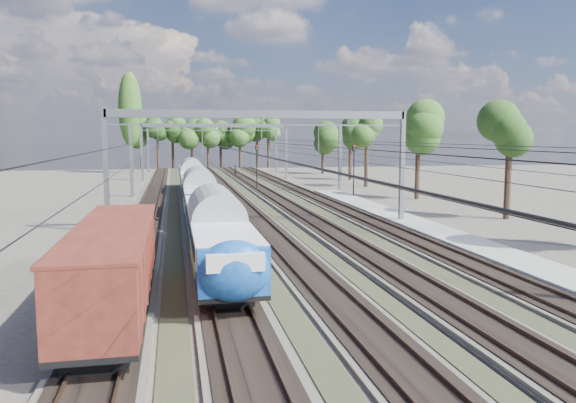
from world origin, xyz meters
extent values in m
cube|color=#47423A|center=(-9.00, 45.00, 0.07)|extent=(3.00, 130.00, 0.15)
cube|color=black|center=(-9.00, 45.00, 0.17)|extent=(2.50, 130.00, 0.06)
cube|color=#473326|center=(-9.72, 45.00, 0.27)|extent=(0.08, 130.00, 0.14)
cube|color=#473326|center=(-8.28, 45.00, 0.27)|extent=(0.08, 130.00, 0.14)
cube|color=#47423A|center=(-4.50, 45.00, 0.07)|extent=(3.00, 130.00, 0.15)
cube|color=black|center=(-4.50, 45.00, 0.17)|extent=(2.50, 130.00, 0.06)
cube|color=#473326|center=(-5.22, 45.00, 0.27)|extent=(0.08, 130.00, 0.14)
cube|color=#473326|center=(-3.78, 45.00, 0.27)|extent=(0.08, 130.00, 0.14)
cube|color=#47423A|center=(0.00, 45.00, 0.07)|extent=(3.00, 130.00, 0.15)
cube|color=black|center=(0.00, 45.00, 0.17)|extent=(2.50, 130.00, 0.06)
cube|color=#473326|center=(-0.72, 45.00, 0.27)|extent=(0.08, 130.00, 0.14)
cube|color=#473326|center=(0.72, 45.00, 0.27)|extent=(0.08, 130.00, 0.14)
cube|color=#47423A|center=(4.50, 45.00, 0.07)|extent=(3.00, 130.00, 0.15)
cube|color=black|center=(4.50, 45.00, 0.17)|extent=(2.50, 130.00, 0.06)
cube|color=#473326|center=(3.78, 45.00, 0.27)|extent=(0.08, 130.00, 0.14)
cube|color=#473326|center=(5.22, 45.00, 0.27)|extent=(0.08, 130.00, 0.14)
cube|color=#47423A|center=(9.00, 45.00, 0.07)|extent=(3.00, 130.00, 0.15)
cube|color=black|center=(9.00, 45.00, 0.17)|extent=(2.50, 130.00, 0.06)
cube|color=#473326|center=(8.28, 45.00, 0.27)|extent=(0.08, 130.00, 0.14)
cube|color=#473326|center=(9.72, 45.00, 0.27)|extent=(0.08, 130.00, 0.14)
cube|color=#322F21|center=(-6.75, 45.00, 0.03)|extent=(1.10, 130.00, 0.05)
cube|color=#322F21|center=(-2.25, 45.00, 0.03)|extent=(1.10, 130.00, 0.05)
cube|color=#322F21|center=(2.25, 45.00, 0.03)|extent=(1.10, 130.00, 0.05)
cube|color=#322F21|center=(6.75, 45.00, 0.03)|extent=(1.10, 130.00, 0.05)
cube|color=gray|center=(12.00, 20.00, 0.15)|extent=(3.00, 70.00, 0.30)
cube|color=slate|center=(-11.50, 30.00, 4.50)|extent=(0.35, 0.35, 9.00)
cube|color=slate|center=(11.50, 30.00, 4.50)|extent=(0.35, 0.35, 9.00)
cube|color=slate|center=(0.00, 30.00, 8.70)|extent=(23.00, 0.35, 0.60)
cube|color=slate|center=(-11.50, 78.00, 4.50)|extent=(0.35, 0.35, 9.00)
cube|color=slate|center=(11.50, 78.00, 4.50)|extent=(0.35, 0.35, 9.00)
cube|color=slate|center=(0.00, 78.00, 8.70)|extent=(23.00, 0.35, 0.60)
cube|color=slate|center=(-11.50, 55.00, 4.25)|extent=(0.35, 0.35, 8.50)
cube|color=slate|center=(-11.50, 100.00, 4.25)|extent=(0.35, 0.35, 8.50)
cube|color=slate|center=(13.80, 55.00, 4.25)|extent=(0.35, 0.35, 8.50)
cube|color=slate|center=(13.80, 100.00, 4.25)|extent=(0.35, 0.35, 8.50)
cylinder|color=black|center=(-9.00, 45.00, 5.50)|extent=(0.03, 130.00, 0.03)
cylinder|color=black|center=(-9.00, 45.00, 6.60)|extent=(0.03, 130.00, 0.03)
cylinder|color=black|center=(-4.50, 45.00, 5.50)|extent=(0.03, 130.00, 0.03)
cylinder|color=black|center=(-4.50, 45.00, 6.60)|extent=(0.03, 130.00, 0.03)
cylinder|color=black|center=(0.00, 45.00, 5.50)|extent=(0.03, 130.00, 0.03)
cylinder|color=black|center=(0.00, 45.00, 6.60)|extent=(0.03, 130.00, 0.03)
cylinder|color=black|center=(4.50, 45.00, 5.50)|extent=(0.03, 130.00, 0.03)
cylinder|color=black|center=(4.50, 45.00, 6.60)|extent=(0.03, 130.00, 0.03)
cylinder|color=black|center=(9.00, 45.00, 5.50)|extent=(0.03, 130.00, 0.03)
cylinder|color=black|center=(9.00, 45.00, 6.60)|extent=(0.03, 130.00, 0.03)
cylinder|color=black|center=(-13.51, 113.44, 3.02)|extent=(0.56, 0.56, 6.04)
sphere|color=#1F3814|center=(-13.51, 113.44, 7.85)|extent=(4.47, 4.47, 4.47)
cylinder|color=black|center=(-10.21, 110.47, 3.34)|extent=(0.56, 0.56, 6.68)
sphere|color=#1F3814|center=(-10.21, 110.47, 8.68)|extent=(5.27, 5.27, 5.27)
cylinder|color=black|center=(-7.32, 112.26, 3.28)|extent=(0.56, 0.56, 6.55)
sphere|color=#1F3814|center=(-7.32, 112.26, 8.52)|extent=(4.76, 4.76, 4.76)
cylinder|color=black|center=(-2.64, 113.51, 3.54)|extent=(0.56, 0.56, 7.07)
sphere|color=#1F3814|center=(-2.64, 113.51, 9.19)|extent=(4.67, 4.67, 4.67)
cylinder|color=black|center=(0.90, 110.74, 3.23)|extent=(0.56, 0.56, 6.46)
sphere|color=#1F3814|center=(0.90, 110.74, 8.39)|extent=(5.10, 5.10, 5.10)
cylinder|color=black|center=(3.92, 111.23, 2.86)|extent=(0.56, 0.56, 5.72)
sphere|color=#1F3814|center=(3.92, 111.23, 7.44)|extent=(4.28, 4.28, 4.28)
cylinder|color=black|center=(8.35, 110.52, 2.98)|extent=(0.56, 0.56, 5.97)
sphere|color=#1F3814|center=(8.35, 110.52, 7.76)|extent=(3.87, 3.87, 3.87)
cylinder|color=black|center=(11.19, 112.72, 3.50)|extent=(0.56, 0.56, 6.99)
sphere|color=#1F3814|center=(11.19, 112.72, 9.09)|extent=(4.71, 4.71, 4.71)
cylinder|color=black|center=(14.84, 113.42, 3.20)|extent=(0.56, 0.56, 6.40)
sphere|color=#1F3814|center=(14.84, 113.42, 8.33)|extent=(4.65, 4.65, 4.65)
cylinder|color=black|center=(19.61, 30.34, 3.30)|extent=(0.56, 0.56, 6.60)
sphere|color=#1F3814|center=(19.61, 30.34, 8.58)|extent=(3.80, 3.80, 3.80)
cylinder|color=black|center=(20.59, 44.63, 3.10)|extent=(0.56, 0.56, 6.19)
sphere|color=#1F3814|center=(20.59, 44.63, 8.05)|extent=(3.65, 3.65, 3.65)
cylinder|color=black|center=(20.58, 58.14, 2.64)|extent=(0.56, 0.56, 5.29)
sphere|color=#1F3814|center=(20.58, 58.14, 6.87)|extent=(4.52, 4.52, 4.52)
cylinder|color=black|center=(21.30, 73.03, 3.09)|extent=(0.56, 0.56, 6.19)
sphere|color=#1F3814|center=(21.30, 73.03, 8.05)|extent=(4.02, 4.02, 4.02)
cylinder|color=black|center=(19.62, 88.72, 2.75)|extent=(0.56, 0.56, 5.49)
sphere|color=#1F3814|center=(19.62, 88.72, 7.14)|extent=(4.36, 4.36, 4.36)
cylinder|color=black|center=(-14.50, 98.00, 8.00)|extent=(0.70, 0.70, 16.00)
ellipsoid|color=#214F1A|center=(-14.50, 98.00, 12.00)|extent=(4.40, 4.40, 14.08)
cube|color=black|center=(-4.50, 10.59, 0.54)|extent=(1.95, 2.92, 0.78)
cube|color=black|center=(-4.50, 24.23, 0.54)|extent=(1.95, 2.92, 0.78)
cube|color=#10319A|center=(-4.50, 17.41, 2.00)|extent=(2.73, 19.49, 1.85)
cube|color=silver|center=(-4.50, 17.41, 2.48)|extent=(2.81, 18.71, 0.93)
cube|color=black|center=(-3.09, 17.41, 2.48)|extent=(0.04, 16.56, 0.68)
cube|color=yellow|center=(-4.50, 13.12, 1.51)|extent=(2.83, 5.46, 0.68)
cylinder|color=gray|center=(-4.50, 17.41, 2.92)|extent=(2.77, 19.49, 2.77)
cube|color=black|center=(-4.50, 30.68, 0.54)|extent=(1.95, 2.92, 0.78)
cube|color=black|center=(-4.50, 44.32, 0.54)|extent=(1.95, 2.92, 0.78)
cube|color=#10319A|center=(-4.50, 37.50, 2.00)|extent=(2.73, 19.49, 1.85)
cube|color=silver|center=(-4.50, 37.50, 2.48)|extent=(2.81, 18.71, 0.93)
cube|color=black|center=(-3.09, 37.50, 2.48)|extent=(0.04, 16.56, 0.68)
cube|color=yellow|center=(-4.50, 33.21, 1.51)|extent=(2.83, 5.46, 0.68)
cylinder|color=gray|center=(-4.50, 37.50, 2.92)|extent=(2.77, 19.49, 2.77)
cube|color=black|center=(-4.50, 50.76, 0.54)|extent=(1.95, 2.92, 0.78)
cube|color=black|center=(-4.50, 64.40, 0.54)|extent=(1.95, 2.92, 0.78)
cube|color=#10319A|center=(-4.50, 57.58, 2.00)|extent=(2.73, 19.49, 1.85)
cube|color=silver|center=(-4.50, 57.58, 2.48)|extent=(2.81, 18.71, 0.93)
cube|color=black|center=(-3.09, 57.58, 2.48)|extent=(0.04, 16.56, 0.68)
cube|color=yellow|center=(-4.50, 53.30, 1.51)|extent=(2.83, 5.46, 0.68)
cylinder|color=gray|center=(-4.50, 57.58, 2.92)|extent=(2.77, 19.49, 2.77)
ellipsoid|color=#10319A|center=(-4.50, 7.87, 2.05)|extent=(2.77, 1.52, 2.36)
cube|color=black|center=(-9.00, 4.84, 0.48)|extent=(1.93, 2.51, 0.68)
cube|color=black|center=(-9.00, 14.31, 0.48)|extent=(1.93, 2.51, 0.68)
cube|color=black|center=(-9.00, 9.58, 0.92)|extent=(2.61, 13.53, 0.19)
cube|color=#471A13|center=(-9.00, 9.58, 2.27)|extent=(2.61, 13.53, 2.51)
cube|color=#471A13|center=(-9.00, 9.58, 3.58)|extent=(2.80, 13.53, 0.12)
imported|color=black|center=(4.00, 85.82, 0.97)|extent=(0.58, 0.78, 1.95)
cylinder|color=black|center=(3.89, 59.26, 2.60)|extent=(0.15, 0.15, 5.20)
cube|color=black|center=(3.89, 59.26, 5.57)|extent=(0.40, 0.28, 0.73)
sphere|color=red|center=(3.89, 59.12, 5.78)|extent=(0.17, 0.17, 0.17)
sphere|color=#0C9919|center=(3.89, 59.12, 5.41)|extent=(0.17, 0.17, 0.17)
cylinder|color=black|center=(13.41, 48.26, 2.65)|extent=(0.15, 0.15, 5.30)
cube|color=black|center=(13.41, 48.26, 5.68)|extent=(0.40, 0.28, 0.74)
sphere|color=red|center=(13.41, 48.12, 5.89)|extent=(0.17, 0.17, 0.17)
sphere|color=#0C9919|center=(13.41, 48.12, 5.52)|extent=(0.17, 0.17, 0.17)
camera|label=1|loc=(-6.61, -12.67, 7.09)|focal=35.00mm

